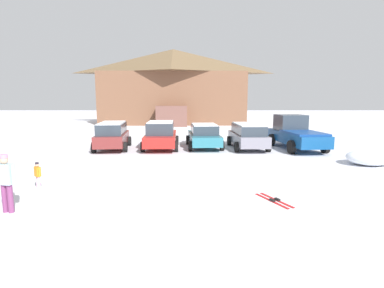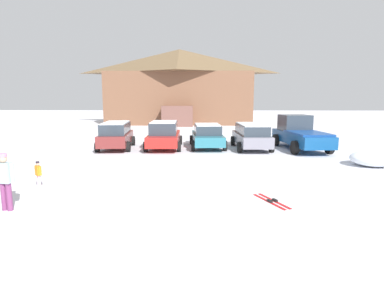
% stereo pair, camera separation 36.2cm
% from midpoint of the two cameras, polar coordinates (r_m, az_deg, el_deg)
% --- Properties ---
extents(ground, '(160.00, 160.00, 0.00)m').
position_cam_midpoint_polar(ground, '(6.91, -12.41, -19.00)').
color(ground, silver).
extents(ski_lodge, '(18.81, 9.90, 9.56)m').
position_cam_midpoint_polar(ski_lodge, '(39.99, -2.12, 10.93)').
color(ski_lodge, brown).
rests_on(ski_lodge, ground).
extents(parked_maroon_van, '(2.41, 4.34, 1.73)m').
position_cam_midpoint_polar(parked_maroon_van, '(19.84, -13.76, 1.77)').
color(parked_maroon_van, maroon).
rests_on(parked_maroon_van, ground).
extents(parked_red_sedan, '(2.38, 4.85, 1.77)m').
position_cam_midpoint_polar(parked_red_sedan, '(19.56, -4.79, 1.77)').
color(parked_red_sedan, red).
rests_on(parked_red_sedan, ground).
extents(parked_teal_hatchback, '(2.43, 4.66, 1.57)m').
position_cam_midpoint_polar(parked_teal_hatchback, '(19.76, 3.43, 1.62)').
color(parked_teal_hatchback, '#297082').
rests_on(parked_teal_hatchback, ground).
extents(parked_grey_wagon, '(2.28, 4.59, 1.62)m').
position_cam_midpoint_polar(parked_grey_wagon, '(19.63, 11.72, 1.64)').
color(parked_grey_wagon, gray).
rests_on(parked_grey_wagon, ground).
extents(pickup_truck, '(2.72, 5.52, 2.15)m').
position_cam_midpoint_polar(pickup_truck, '(20.40, 20.26, 1.86)').
color(pickup_truck, navy).
rests_on(pickup_truck, ground).
extents(skier_adult_in_blue_parka, '(0.61, 0.31, 1.67)m').
position_cam_midpoint_polar(skier_adult_in_blue_parka, '(9.98, -31.19, -5.64)').
color(skier_adult_in_blue_parka, '#783665').
rests_on(skier_adult_in_blue_parka, ground).
extents(skier_child_in_orange_jacket, '(0.30, 0.26, 0.99)m').
position_cam_midpoint_polar(skier_child_in_orange_jacket, '(11.95, -26.46, -5.02)').
color(skier_child_in_orange_jacket, '#E5AFCF').
rests_on(skier_child_in_orange_jacket, ground).
extents(pair_of_skis, '(0.90, 1.53, 0.08)m').
position_cam_midpoint_polar(pair_of_skis, '(9.88, 15.95, -10.41)').
color(pair_of_skis, red).
rests_on(pair_of_skis, ground).
extents(plowed_snow_pile, '(2.18, 1.74, 0.74)m').
position_cam_midpoint_polar(plowed_snow_pile, '(16.82, 31.85, -2.36)').
color(plowed_snow_pile, white).
rests_on(plowed_snow_pile, ground).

